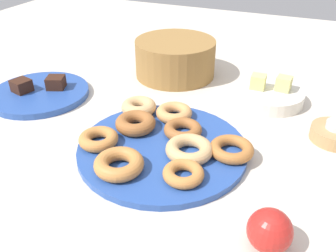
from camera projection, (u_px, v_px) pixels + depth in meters
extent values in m
plane|color=beige|center=(162.00, 151.00, 0.74)|extent=(2.40, 2.40, 0.00)
cylinder|color=#284C9E|center=(162.00, 148.00, 0.74)|extent=(0.35, 0.35, 0.01)
torus|color=#995B2D|center=(183.00, 130.00, 0.77)|extent=(0.10, 0.10, 0.02)
torus|color=#995B2D|center=(136.00, 123.00, 0.79)|extent=(0.10, 0.10, 0.03)
torus|color=#AD6B33|center=(232.00, 149.00, 0.71)|extent=(0.12, 0.12, 0.02)
torus|color=#BC7A3D|center=(99.00, 139.00, 0.74)|extent=(0.09, 0.09, 0.02)
torus|color=tan|center=(174.00, 113.00, 0.83)|extent=(0.11, 0.11, 0.03)
torus|color=#BC7A3D|center=(119.00, 164.00, 0.66)|extent=(0.13, 0.13, 0.03)
torus|color=tan|center=(139.00, 107.00, 0.85)|extent=(0.10, 0.10, 0.03)
torus|color=#BC7A3D|center=(183.00, 174.00, 0.64)|extent=(0.11, 0.11, 0.02)
torus|color=tan|center=(189.00, 149.00, 0.70)|extent=(0.11, 0.11, 0.03)
cylinder|color=#284C9E|center=(40.00, 93.00, 0.95)|extent=(0.26, 0.26, 0.02)
cube|color=#381E14|center=(21.00, 86.00, 0.94)|extent=(0.05, 0.05, 0.03)
cube|color=#381E14|center=(56.00, 82.00, 0.96)|extent=(0.06, 0.06, 0.03)
cylinder|color=tan|center=(335.00, 134.00, 0.77)|extent=(0.10, 0.10, 0.03)
cylinder|color=olive|center=(175.00, 58.00, 1.05)|extent=(0.31, 0.31, 0.11)
cylinder|color=silver|center=(268.00, 96.00, 0.92)|extent=(0.18, 0.18, 0.03)
cube|color=#DBD67A|center=(258.00, 82.00, 0.92)|extent=(0.04, 0.04, 0.04)
cube|color=#DBD67A|center=(284.00, 84.00, 0.91)|extent=(0.04, 0.04, 0.04)
sphere|color=red|center=(270.00, 231.00, 0.52)|extent=(0.07, 0.07, 0.07)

